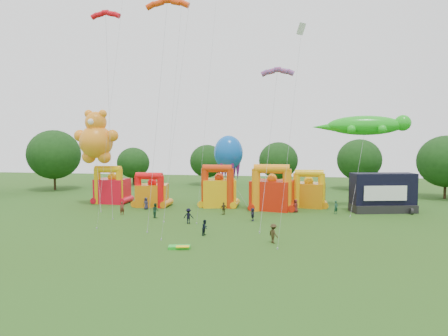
% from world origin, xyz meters
% --- Properties ---
extents(ground, '(160.00, 160.00, 0.00)m').
position_xyz_m(ground, '(0.00, 0.00, 0.00)').
color(ground, '#2D5016').
rests_on(ground, ground).
extents(tree_ring, '(120.84, 122.92, 12.07)m').
position_xyz_m(tree_ring, '(-1.15, 0.60, 6.26)').
color(tree_ring, '#352314').
rests_on(tree_ring, ground).
extents(bouncy_castle_0, '(4.90, 4.00, 6.02)m').
position_xyz_m(bouncy_castle_0, '(-17.69, 28.16, 2.30)').
color(bouncy_castle_0, red).
rests_on(bouncy_castle_0, ground).
extents(bouncy_castle_1, '(5.09, 4.35, 5.24)m').
position_xyz_m(bouncy_castle_1, '(-10.26, 26.12, 2.01)').
color(bouncy_castle_1, orange).
rests_on(bouncy_castle_1, ground).
extents(bouncy_castle_2, '(5.61, 4.87, 6.41)m').
position_xyz_m(bouncy_castle_2, '(-0.22, 27.59, 2.44)').
color(bouncy_castle_2, '#EBA90C').
rests_on(bouncy_castle_2, ground).
extents(bouncy_castle_3, '(6.37, 5.52, 6.64)m').
position_xyz_m(bouncy_castle_3, '(7.78, 26.17, 2.51)').
color(bouncy_castle_3, red).
rests_on(bouncy_castle_3, ground).
extents(bouncy_castle_4, '(5.23, 4.51, 5.69)m').
position_xyz_m(bouncy_castle_4, '(13.10, 29.43, 2.18)').
color(bouncy_castle_4, orange).
rests_on(bouncy_castle_4, ground).
extents(stage_trailer, '(9.15, 5.11, 5.47)m').
position_xyz_m(stage_trailer, '(23.13, 27.05, 2.64)').
color(stage_trailer, black).
rests_on(stage_trailer, ground).
extents(teddy_bear_kite, '(7.08, 8.07, 14.72)m').
position_xyz_m(teddy_bear_kite, '(-18.16, 24.53, 7.37)').
color(teddy_bear_kite, orange).
rests_on(teddy_bear_kite, ground).
extents(gecko_kite, '(13.87, 9.89, 13.72)m').
position_xyz_m(gecko_kite, '(20.05, 27.37, 7.76)').
color(gecko_kite, green).
rests_on(gecko_kite, ground).
extents(octopus_kite, '(6.53, 9.00, 10.85)m').
position_xyz_m(octopus_kite, '(1.68, 29.75, 4.92)').
color(octopus_kite, blue).
rests_on(octopus_kite, ground).
extents(parafoil_kites, '(27.12, 13.42, 28.16)m').
position_xyz_m(parafoil_kites, '(-3.58, 16.93, 12.27)').
color(parafoil_kites, '#ED390B').
rests_on(parafoil_kites, ground).
extents(diamond_kites, '(23.06, 16.47, 41.82)m').
position_xyz_m(diamond_kites, '(-1.92, 14.21, 16.73)').
color(diamond_kites, red).
rests_on(diamond_kites, ground).
extents(folded_kite_bundle, '(2.16, 1.41, 0.31)m').
position_xyz_m(folded_kite_bundle, '(0.39, 4.02, 0.14)').
color(folded_kite_bundle, green).
rests_on(folded_kite_bundle, ground).
extents(spectator_0, '(0.99, 0.82, 1.73)m').
position_xyz_m(spectator_0, '(-10.21, 23.49, 0.86)').
color(spectator_0, '#292741').
rests_on(spectator_0, ground).
extents(spectator_1, '(0.77, 0.72, 1.77)m').
position_xyz_m(spectator_1, '(-11.83, 18.90, 0.88)').
color(spectator_1, maroon).
rests_on(spectator_1, ground).
extents(spectator_2, '(1.16, 1.17, 1.91)m').
position_xyz_m(spectator_2, '(-6.71, 17.63, 0.96)').
color(spectator_2, '#193E28').
rests_on(spectator_2, ground).
extents(spectator_3, '(1.22, 0.72, 1.85)m').
position_xyz_m(spectator_3, '(-1.60, 14.83, 0.93)').
color(spectator_3, black).
rests_on(spectator_3, ground).
extents(spectator_4, '(1.02, 0.94, 1.68)m').
position_xyz_m(spectator_4, '(1.60, 21.26, 0.84)').
color(spectator_4, '#3F3219').
rests_on(spectator_4, ground).
extents(spectator_5, '(0.66, 1.54, 1.61)m').
position_xyz_m(spectator_5, '(5.82, 17.82, 0.81)').
color(spectator_5, '#212036').
rests_on(spectator_5, ground).
extents(spectator_6, '(1.05, 1.02, 1.82)m').
position_xyz_m(spectator_6, '(11.16, 24.60, 0.91)').
color(spectator_6, maroon).
rests_on(spectator_6, ground).
extents(spectator_7, '(0.79, 0.77, 1.82)m').
position_xyz_m(spectator_7, '(16.54, 24.20, 0.91)').
color(spectator_7, '#1A422D').
rests_on(spectator_7, ground).
extents(spectator_8, '(0.80, 0.93, 1.66)m').
position_xyz_m(spectator_8, '(1.61, 9.39, 0.83)').
color(spectator_8, black).
rests_on(spectator_8, ground).
extents(spectator_9, '(1.32, 1.40, 1.90)m').
position_xyz_m(spectator_9, '(8.85, 7.39, 0.95)').
color(spectator_9, '#372C16').
rests_on(spectator_9, ground).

